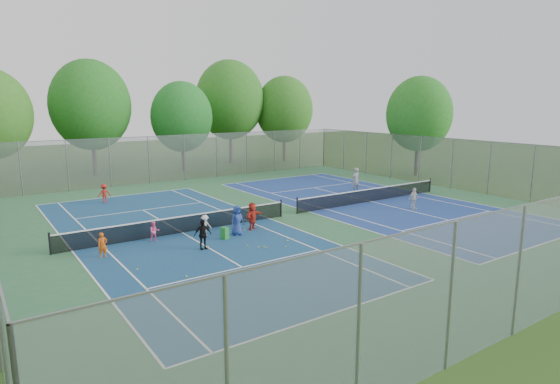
% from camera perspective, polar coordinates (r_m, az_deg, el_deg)
% --- Properties ---
extents(ground, '(120.00, 120.00, 0.00)m').
position_cam_1_polar(ground, '(28.81, 1.13, -2.85)').
color(ground, '#2A4B17').
rests_on(ground, ground).
extents(court_pad, '(32.00, 32.00, 0.01)m').
position_cam_1_polar(court_pad, '(28.81, 1.13, -2.84)').
color(court_pad, '#2F633E').
rests_on(court_pad, ground).
extents(court_left, '(10.97, 23.77, 0.01)m').
position_cam_1_polar(court_left, '(25.51, -11.82, -4.89)').
color(court_left, navy).
rests_on(court_left, court_pad).
extents(court_right, '(10.97, 23.77, 0.01)m').
position_cam_1_polar(court_right, '(33.27, 10.99, -1.14)').
color(court_right, navy).
rests_on(court_right, court_pad).
extents(net_left, '(12.87, 0.10, 0.91)m').
position_cam_1_polar(net_left, '(25.40, -11.86, -3.93)').
color(net_left, black).
rests_on(net_left, ground).
extents(net_right, '(12.87, 0.10, 0.91)m').
position_cam_1_polar(net_right, '(33.18, 11.01, -0.40)').
color(net_right, black).
rests_on(net_right, ground).
extents(fence_north, '(32.00, 0.10, 4.00)m').
position_cam_1_polar(fence_north, '(42.31, -11.60, 4.13)').
color(fence_north, gray).
rests_on(fence_north, ground).
extents(fence_east, '(0.10, 32.00, 4.00)m').
position_cam_1_polar(fence_east, '(39.80, 20.26, 3.25)').
color(fence_east, gray).
rests_on(fence_east, ground).
extents(tree_nl, '(7.20, 7.20, 10.69)m').
position_cam_1_polar(tree_nl, '(46.89, -22.11, 9.78)').
color(tree_nl, '#443326').
rests_on(tree_nl, ground).
extents(tree_nc, '(6.00, 6.00, 8.85)m').
position_cam_1_polar(tree_nc, '(47.44, -11.90, 8.95)').
color(tree_nc, '#443326').
rests_on(tree_nc, ground).
extents(tree_nr, '(7.60, 7.60, 11.42)m').
position_cam_1_polar(tree_nr, '(53.15, -6.15, 11.10)').
color(tree_nr, '#443326').
rests_on(tree_nr, ground).
extents(tree_ne, '(6.60, 6.60, 9.77)m').
position_cam_1_polar(tree_ne, '(54.61, 0.53, 10.03)').
color(tree_ne, '#443326').
rests_on(tree_ne, ground).
extents(tree_side_e, '(6.00, 6.00, 9.20)m').
position_cam_1_polar(tree_side_e, '(45.53, 16.60, 9.10)').
color(tree_side_e, '#443326').
rests_on(tree_side_e, ground).
extents(ball_crate, '(0.40, 0.40, 0.27)m').
position_cam_1_polar(ball_crate, '(26.99, -9.36, -3.66)').
color(ball_crate, blue).
rests_on(ball_crate, ground).
extents(ball_hopper, '(0.42, 0.42, 0.63)m').
position_cam_1_polar(ball_hopper, '(23.97, -6.76, -5.02)').
color(ball_hopper, '#268B31').
rests_on(ball_hopper, ground).
extents(student_a, '(0.43, 0.28, 1.16)m').
position_cam_1_polar(student_a, '(22.46, -20.81, -6.08)').
color(student_a, '#CE5313').
rests_on(student_a, ground).
extents(student_b, '(0.53, 0.44, 1.02)m').
position_cam_1_polar(student_b, '(24.26, -15.07, -4.66)').
color(student_b, pink).
rests_on(student_b, ground).
extents(student_c, '(0.78, 0.53, 1.13)m').
position_cam_1_polar(student_c, '(24.60, -9.12, -4.06)').
color(student_c, silver).
rests_on(student_c, ground).
extents(student_d, '(0.87, 0.39, 1.46)m').
position_cam_1_polar(student_d, '(22.40, -9.41, -5.14)').
color(student_d, black).
rests_on(student_d, ground).
extents(student_e, '(0.83, 0.60, 1.59)m').
position_cam_1_polar(student_e, '(24.51, -5.24, -3.46)').
color(student_e, navy).
rests_on(student_e, ground).
extents(student_f, '(1.46, 1.05, 1.52)m').
position_cam_1_polar(student_f, '(25.47, -3.36, -2.96)').
color(student_f, red).
rests_on(student_f, ground).
extents(child_far_baseline, '(0.87, 0.52, 1.33)m').
position_cam_1_polar(child_far_baseline, '(34.36, -20.65, -0.16)').
color(child_far_baseline, '#A81F18').
rests_on(child_far_baseline, ground).
extents(instructor, '(0.71, 0.48, 1.91)m').
position_cam_1_polar(instructor, '(36.32, 9.21, 1.44)').
color(instructor, '#97979A').
rests_on(instructor, ground).
extents(teen_court_b, '(0.84, 0.37, 1.42)m').
position_cam_1_polar(teen_court_b, '(31.45, 15.98, -0.78)').
color(teen_court_b, silver).
rests_on(teen_court_b, ground).
extents(tennis_ball_0, '(0.07, 0.07, 0.07)m').
position_cam_1_polar(tennis_ball_0, '(19.25, -11.34, -10.11)').
color(tennis_ball_0, '#D8F037').
rests_on(tennis_ball_0, ground).
extents(tennis_ball_1, '(0.07, 0.07, 0.07)m').
position_cam_1_polar(tennis_ball_1, '(22.70, -3.99, -6.63)').
color(tennis_ball_1, gold).
rests_on(tennis_ball_1, ground).
extents(tennis_ball_2, '(0.07, 0.07, 0.07)m').
position_cam_1_polar(tennis_ball_2, '(19.66, -3.32, -9.45)').
color(tennis_ball_2, '#EEF539').
rests_on(tennis_ball_2, ground).
extents(tennis_ball_3, '(0.07, 0.07, 0.07)m').
position_cam_1_polar(tennis_ball_3, '(22.52, -1.95, -6.75)').
color(tennis_ball_3, '#CFE334').
rests_on(tennis_ball_3, ground).
extents(tennis_ball_4, '(0.07, 0.07, 0.07)m').
position_cam_1_polar(tennis_ball_4, '(23.74, 1.64, -5.80)').
color(tennis_ball_4, gold).
rests_on(tennis_ball_4, ground).
extents(tennis_ball_5, '(0.07, 0.07, 0.07)m').
position_cam_1_polar(tennis_ball_5, '(22.82, -8.77, -6.63)').
color(tennis_ball_5, '#A9C52D').
rests_on(tennis_ball_5, ground).
extents(tennis_ball_6, '(0.07, 0.07, 0.07)m').
position_cam_1_polar(tennis_ball_6, '(22.55, 0.68, -6.72)').
color(tennis_ball_6, yellow).
rests_on(tennis_ball_6, ground).
extents(tennis_ball_7, '(0.07, 0.07, 0.07)m').
position_cam_1_polar(tennis_ball_7, '(25.52, -4.34, -4.64)').
color(tennis_ball_7, yellow).
rests_on(tennis_ball_7, ground).
extents(tennis_ball_8, '(0.07, 0.07, 0.07)m').
position_cam_1_polar(tennis_ball_8, '(20.50, -16.98, -9.06)').
color(tennis_ball_8, yellow).
rests_on(tennis_ball_8, ground).
extents(tennis_ball_9, '(0.07, 0.07, 0.07)m').
position_cam_1_polar(tennis_ball_9, '(22.41, -1.67, -6.83)').
color(tennis_ball_9, '#BEE334').
rests_on(tennis_ball_9, ground).
extents(tennis_ball_10, '(0.07, 0.07, 0.07)m').
position_cam_1_polar(tennis_ball_10, '(23.49, 0.95, -5.99)').
color(tennis_ball_10, '#D3E535').
rests_on(tennis_ball_10, ground).
extents(tennis_ball_11, '(0.07, 0.07, 0.07)m').
position_cam_1_polar(tennis_ball_11, '(22.52, -2.64, -6.76)').
color(tennis_ball_11, yellow).
rests_on(tennis_ball_11, ground).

